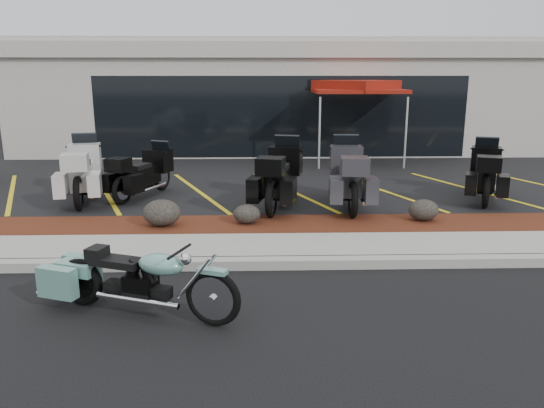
{
  "coord_description": "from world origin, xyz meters",
  "views": [
    {
      "loc": [
        -0.81,
        -6.74,
        2.91
      ],
      "look_at": [
        -0.58,
        1.2,
        0.93
      ],
      "focal_mm": 35.0,
      "sensor_mm": 36.0,
      "label": 1
    }
  ],
  "objects_px": {
    "traffic_cone": "(278,163)",
    "hero_cruiser": "(213,290)",
    "touring_white": "(86,163)",
    "popup_canopy": "(356,88)"
  },
  "relations": [
    {
      "from": "traffic_cone",
      "to": "hero_cruiser",
      "type": "bearing_deg",
      "value": -96.9
    },
    {
      "from": "hero_cruiser",
      "to": "traffic_cone",
      "type": "xyz_separation_m",
      "value": [
        1.13,
        9.34,
        -0.11
      ]
    },
    {
      "from": "touring_white",
      "to": "traffic_cone",
      "type": "relative_size",
      "value": 5.87
    },
    {
      "from": "hero_cruiser",
      "to": "traffic_cone",
      "type": "relative_size",
      "value": 6.36
    },
    {
      "from": "popup_canopy",
      "to": "touring_white",
      "type": "bearing_deg",
      "value": -124.95
    },
    {
      "from": "hero_cruiser",
      "to": "touring_white",
      "type": "bearing_deg",
      "value": 138.07
    },
    {
      "from": "touring_white",
      "to": "traffic_cone",
      "type": "height_order",
      "value": "touring_white"
    },
    {
      "from": "touring_white",
      "to": "traffic_cone",
      "type": "xyz_separation_m",
      "value": [
        4.59,
        2.73,
        -0.5
      ]
    },
    {
      "from": "hero_cruiser",
      "to": "popup_canopy",
      "type": "distance_m",
      "value": 11.62
    },
    {
      "from": "touring_white",
      "to": "popup_canopy",
      "type": "distance_m",
      "value": 8.4
    }
  ]
}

